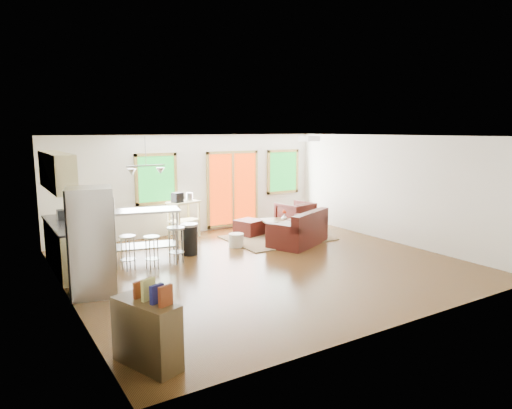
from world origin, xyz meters
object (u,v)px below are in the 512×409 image
rug (277,238)px  ottoman (249,228)px  coffee_table (281,221)px  armchair (295,215)px  refrigerator (92,242)px  loveseat (299,231)px  island (139,225)px  kitchen_cart (183,207)px

rug → ottoman: bearing=121.1°
coffee_table → ottoman: coffee_table is taller
armchair → ottoman: size_ratio=1.41×
rug → refrigerator: bearing=-161.0°
coffee_table → refrigerator: refrigerator is taller
coffee_table → armchair: size_ratio=1.35×
loveseat → island: island is taller
armchair → refrigerator: size_ratio=0.48×
ottoman → refrigerator: (-4.43, -2.37, 0.70)m
loveseat → coffee_table: bearing=53.6°
refrigerator → island: 2.15m
rug → armchair: 1.19m
coffee_table → island: 3.88m
kitchen_cart → island: bearing=-139.3°
kitchen_cart → coffee_table: bearing=-24.8°
rug → island: island is taller
coffee_table → kitchen_cart: size_ratio=0.99×
kitchen_cart → refrigerator: bearing=-133.5°
kitchen_cart → rug: bearing=-34.3°
armchair → ottoman: armchair is taller
loveseat → island: bearing=142.6°
island → rug: bearing=-0.3°
loveseat → island: size_ratio=1.00×
armchair → kitchen_cart: size_ratio=0.73×
rug → coffee_table: bearing=42.9°
kitchen_cart → loveseat: bearing=-45.8°
island → kitchen_cart: kitchen_cart is taller
loveseat → ottoman: bearing=84.2°
coffee_table → armchair: (0.65, 0.27, 0.07)m
coffee_table → refrigerator: (-5.17, -1.96, 0.55)m
coffee_table → loveseat: bearing=-101.5°
coffee_table → ottoman: size_ratio=1.90×
coffee_table → island: size_ratio=0.65×
rug → refrigerator: 5.21m
loveseat → armchair: armchair is taller
loveseat → kitchen_cart: kitchen_cart is taller
refrigerator → kitchen_cart: size_ratio=1.53×
ottoman → refrigerator: bearing=-151.9°
armchair → kitchen_cart: 3.08m
armchair → kitchen_cart: bearing=-25.4°
armchair → island: 4.54m
armchair → rug: bearing=19.8°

